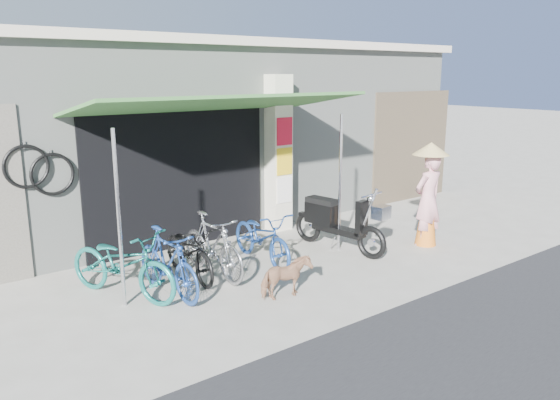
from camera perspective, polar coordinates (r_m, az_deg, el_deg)
ground at (r=8.58m, az=5.17°, el=-7.55°), size 80.00×80.00×0.00m
bicycle_shop at (r=12.31m, az=-11.01°, el=7.36°), size 12.30×5.30×3.66m
shop_pillar at (r=10.56m, az=-0.25°, el=4.84°), size 0.42×0.44×3.00m
awning at (r=8.80m, az=-6.22°, el=9.75°), size 4.60×1.88×2.72m
neighbour_right at (r=13.57m, az=13.54°, el=5.49°), size 2.60×0.06×2.60m
bike_teal at (r=7.79m, az=-16.13°, el=-6.39°), size 1.35×1.96×0.97m
bike_blue at (r=7.72m, az=-11.65°, el=-6.43°), size 0.54×1.60×0.95m
bike_black at (r=8.33m, az=-9.46°, el=-5.29°), size 0.64×1.61×0.83m
bike_silver at (r=8.32m, az=-7.08°, el=-4.71°), size 0.50×1.63×0.97m
bike_navy at (r=8.83m, az=-1.89°, el=-3.86°), size 0.72×1.72×0.88m
street_dog at (r=7.52m, az=0.63°, el=-8.13°), size 0.74×0.41×0.59m
moped at (r=9.53m, az=5.91°, el=-2.26°), size 0.62×1.94×1.11m
nun at (r=10.00m, az=15.22°, el=0.47°), size 0.64×0.64×1.85m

